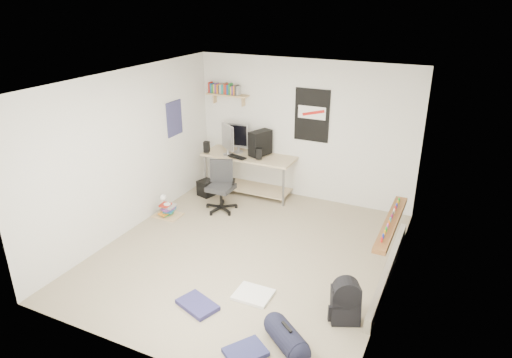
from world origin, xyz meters
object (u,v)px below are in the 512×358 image
at_px(backpack, 345,305).
at_px(duffel_bag, 286,337).
at_px(book_stack, 167,208).
at_px(desk, 250,174).
at_px(office_chair, 221,184).

bearing_deg(backpack, duffel_bag, -145.77).
bearing_deg(backpack, book_stack, 135.17).
xyz_separation_m(desk, duffel_bag, (2.15, -3.52, -0.22)).
bearing_deg(book_stack, office_chair, 39.55).
distance_m(desk, book_stack, 1.73).
height_order(desk, backpack, desk).
bearing_deg(book_stack, duffel_bag, -34.14).
relative_size(desk, office_chair, 1.96).
bearing_deg(backpack, office_chair, 121.09).
bearing_deg(desk, book_stack, -122.84).
distance_m(desk, backpack, 3.83).
height_order(desk, book_stack, desk).
distance_m(office_chair, book_stack, 0.98).
height_order(backpack, book_stack, backpack).
relative_size(desk, book_stack, 4.33).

